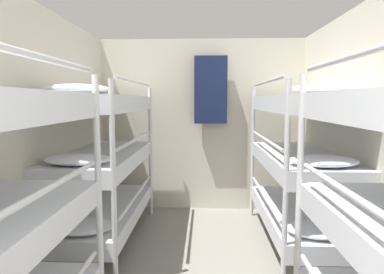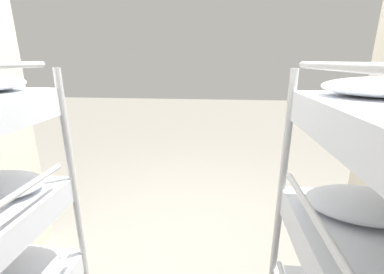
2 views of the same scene
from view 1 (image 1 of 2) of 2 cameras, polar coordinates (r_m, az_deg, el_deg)
The scene contains 4 objects.
wall_back at distance 4.82m, azimuth 1.60°, elevation 1.94°, with size 2.91×0.06×2.38m.
bunk_stack_left_far at distance 3.72m, azimuth -14.76°, elevation -3.62°, with size 0.74×1.91×1.75m.
bunk_stack_right_far at distance 3.70m, azimuth 17.66°, elevation -3.77°, with size 0.74×1.91×1.75m.
hanging_coat at distance 4.66m, azimuth 3.13°, elevation 7.83°, with size 0.44×0.12×0.90m.
Camera 1 is at (0.04, 0.18, 1.54)m, focal length 32.00 mm.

